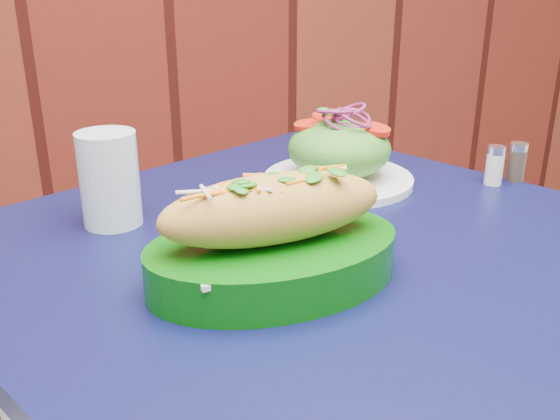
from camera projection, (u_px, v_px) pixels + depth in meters
name	position (u px, v px, depth m)	size (l,w,h in m)	color
cafe_table	(318.00, 303.00, 0.81)	(1.03, 1.03, 0.75)	black
banh_mi_basket	(273.00, 238.00, 0.67)	(0.29, 0.19, 0.13)	#09570A
salad_plate	(339.00, 154.00, 0.97)	(0.23, 0.23, 0.12)	white
water_glass	(109.00, 179.00, 0.81)	(0.08, 0.08, 0.12)	silver
salt_shaker	(495.00, 165.00, 0.97)	(0.03, 0.03, 0.06)	white
pepper_shaker	(517.00, 162.00, 0.99)	(0.03, 0.03, 0.06)	#3F3326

